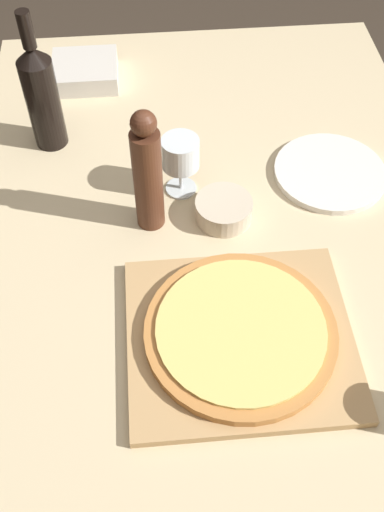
# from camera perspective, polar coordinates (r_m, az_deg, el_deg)

# --- Properties ---
(ground_plane) EXTENTS (12.00, 12.00, 0.00)m
(ground_plane) POSITION_cam_1_polar(r_m,az_deg,el_deg) (1.78, 1.74, -14.24)
(ground_plane) COLOR #382D23
(dining_table) EXTENTS (0.99, 1.54, 0.73)m
(dining_table) POSITION_cam_1_polar(r_m,az_deg,el_deg) (1.22, 2.46, -1.73)
(dining_table) COLOR #CCB78E
(dining_table) RESTS_ON ground_plane
(cutting_board) EXTENTS (0.38, 0.35, 0.02)m
(cutting_board) POSITION_cam_1_polar(r_m,az_deg,el_deg) (1.04, 4.58, -7.75)
(cutting_board) COLOR tan
(cutting_board) RESTS_ON dining_table
(pizza) EXTENTS (0.33, 0.33, 0.02)m
(pizza) POSITION_cam_1_polar(r_m,az_deg,el_deg) (1.02, 4.65, -7.16)
(pizza) COLOR #BC7A3D
(pizza) RESTS_ON cutting_board
(wine_bottle) EXTENTS (0.07, 0.07, 0.31)m
(wine_bottle) POSITION_cam_1_polar(r_m,az_deg,el_deg) (1.33, -14.14, 14.66)
(wine_bottle) COLOR black
(wine_bottle) RESTS_ON dining_table
(pepper_mill) EXTENTS (0.06, 0.06, 0.27)m
(pepper_mill) POSITION_cam_1_polar(r_m,az_deg,el_deg) (1.11, -4.26, 7.80)
(pepper_mill) COLOR #4C2819
(pepper_mill) RESTS_ON dining_table
(wine_glass) EXTENTS (0.08, 0.08, 0.13)m
(wine_glass) POSITION_cam_1_polar(r_m,az_deg,el_deg) (1.20, -1.11, 9.55)
(wine_glass) COLOR silver
(wine_glass) RESTS_ON dining_table
(small_bowl) EXTENTS (0.11, 0.11, 0.04)m
(small_bowl) POSITION_cam_1_polar(r_m,az_deg,el_deg) (1.20, 3.03, 4.43)
(small_bowl) COLOR beige
(small_bowl) RESTS_ON dining_table
(dinner_plate) EXTENTS (0.24, 0.24, 0.01)m
(dinner_plate) POSITION_cam_1_polar(r_m,az_deg,el_deg) (1.32, 13.00, 7.77)
(dinner_plate) COLOR silver
(dinner_plate) RESTS_ON dining_table
(food_container) EXTENTS (0.16, 0.15, 0.05)m
(food_container) POSITION_cam_1_polar(r_m,az_deg,el_deg) (1.57, -10.14, 16.92)
(food_container) COLOR beige
(food_container) RESTS_ON dining_table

